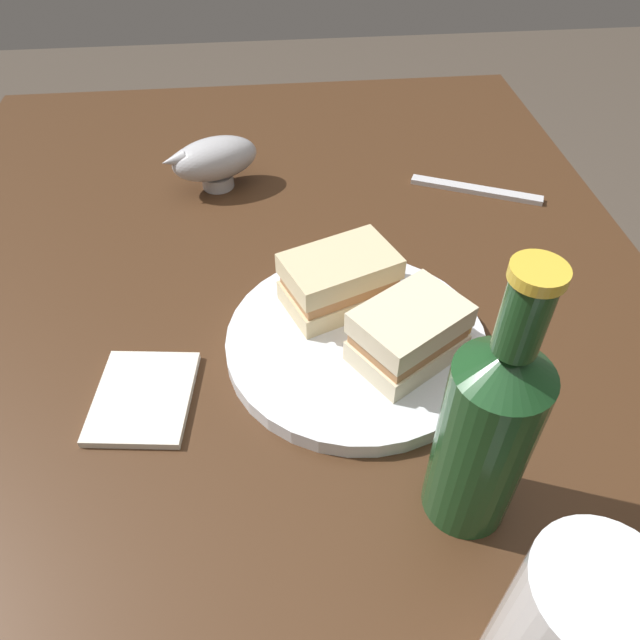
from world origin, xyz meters
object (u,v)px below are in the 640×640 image
at_px(gravy_boat, 217,159).
at_px(fork, 479,190).
at_px(sandwich_half_right, 343,280).
at_px(cider_bottle, 492,429).
at_px(plate, 360,342).
at_px(sandwich_half_left, 413,334).
at_px(napkin, 148,397).

relative_size(gravy_boat, fork, 0.77).
bearing_deg(sandwich_half_right, cider_bottle, 17.77).
relative_size(cider_bottle, fork, 1.39).
bearing_deg(gravy_boat, plate, 24.50).
bearing_deg(sandwich_half_left, fork, 151.90).
bearing_deg(napkin, sandwich_half_left, 93.37).
xyz_separation_m(cider_bottle, fork, (-0.46, 0.14, -0.10)).
bearing_deg(cider_bottle, fork, 162.40).
relative_size(plate, cider_bottle, 1.06).
distance_m(gravy_boat, napkin, 0.38).
bearing_deg(napkin, plate, 102.52).
xyz_separation_m(gravy_boat, fork, (0.05, 0.36, -0.04)).
height_order(sandwich_half_left, sandwich_half_right, sandwich_half_left).
xyz_separation_m(gravy_boat, cider_bottle, (0.51, 0.21, 0.06)).
height_order(sandwich_half_right, fork, sandwich_half_right).
relative_size(sandwich_half_right, napkin, 1.19).
distance_m(plate, napkin, 0.22).
distance_m(sandwich_half_left, cider_bottle, 0.16).
bearing_deg(napkin, gravy_boat, 170.59).
xyz_separation_m(sandwich_half_right, fork, (-0.22, 0.22, -0.04)).
bearing_deg(sandwich_half_left, gravy_boat, -151.66).
bearing_deg(fork, sandwich_half_right, -110.57).
height_order(sandwich_half_right, napkin, sandwich_half_right).
bearing_deg(napkin, cider_bottle, 64.08).
bearing_deg(sandwich_half_right, plate, 11.49).
relative_size(sandwich_half_left, napkin, 1.12).
distance_m(cider_bottle, fork, 0.49).
bearing_deg(plate, cider_bottle, 19.56).
bearing_deg(gravy_boat, napkin, -9.41).
height_order(gravy_boat, fork, gravy_boat).
bearing_deg(fork, napkin, -118.35).
bearing_deg(cider_bottle, sandwich_half_left, -172.49).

